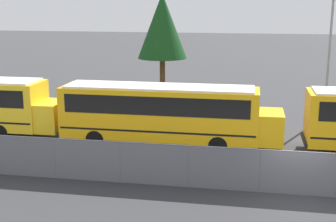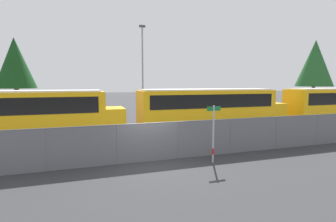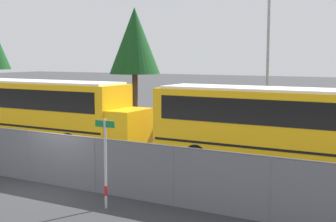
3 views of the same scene
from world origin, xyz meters
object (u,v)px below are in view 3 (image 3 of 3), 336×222
object	(u,v)px
tree_0	(135,41)
street_sign	(105,161)
school_bus_1	(39,107)
school_bus_2	(291,123)
light_pole	(268,47)

from	to	relation	value
tree_0	street_sign	bearing A→B (deg)	-58.80
street_sign	tree_0	size ratio (longest dim) A/B	0.32
school_bus_1	street_sign	xyz separation A→B (m)	(9.50, -6.87, -0.52)
school_bus_2	light_pole	xyz separation A→B (m)	(-3.49, 7.95, 3.16)
school_bus_2	tree_0	xyz separation A→B (m)	(-15.74, 12.74, 3.84)
school_bus_1	tree_0	size ratio (longest dim) A/B	1.43
street_sign	tree_0	distance (m)	23.71
tree_0	school_bus_2	bearing A→B (deg)	-38.98
school_bus_1	light_pole	world-z (taller)	light_pole
street_sign	tree_0	xyz separation A→B (m)	(-12.07, 19.94, 4.36)
light_pole	tree_0	xyz separation A→B (m)	(-12.25, 4.79, 0.68)
school_bus_2	street_sign	bearing A→B (deg)	-117.03
tree_0	school_bus_1	bearing A→B (deg)	-78.85
tree_0	light_pole	bearing A→B (deg)	-21.34
street_sign	light_pole	world-z (taller)	light_pole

